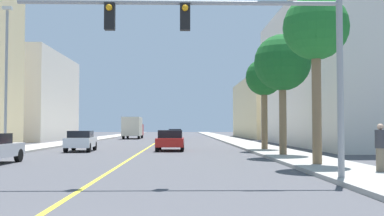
{
  "coord_description": "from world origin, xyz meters",
  "views": [
    {
      "loc": [
        2.72,
        -5.48,
        1.71
      ],
      "look_at": [
        3.22,
        16.0,
        2.6
      ],
      "focal_mm": 42.39,
      "sensor_mm": 36.0,
      "label": 1
    }
  ],
  "objects_px": {
    "traffic_signal_mast": "(237,38)",
    "palm_far": "(264,79)",
    "palm_mid": "(282,64)",
    "delivery_truck": "(133,127)",
    "street_lamp": "(6,72)",
    "car_blue": "(175,134)",
    "car_red": "(170,140)",
    "car_white": "(81,141)",
    "palm_near": "(316,30)",
    "pedestrian": "(381,148)"
  },
  "relations": [
    {
      "from": "traffic_signal_mast",
      "to": "car_red",
      "type": "xyz_separation_m",
      "value": [
        -2.52,
        18.32,
        -3.73
      ]
    },
    {
      "from": "street_lamp",
      "to": "car_blue",
      "type": "height_order",
      "value": "street_lamp"
    },
    {
      "from": "traffic_signal_mast",
      "to": "palm_mid",
      "type": "height_order",
      "value": "palm_mid"
    },
    {
      "from": "palm_far",
      "to": "car_red",
      "type": "height_order",
      "value": "palm_far"
    },
    {
      "from": "traffic_signal_mast",
      "to": "pedestrian",
      "type": "distance_m",
      "value": 6.5
    },
    {
      "from": "traffic_signal_mast",
      "to": "car_white",
      "type": "bearing_deg",
      "value": 116.43
    },
    {
      "from": "traffic_signal_mast",
      "to": "street_lamp",
      "type": "height_order",
      "value": "street_lamp"
    },
    {
      "from": "car_white",
      "to": "pedestrian",
      "type": "relative_size",
      "value": 2.33
    },
    {
      "from": "palm_mid",
      "to": "palm_far",
      "type": "distance_m",
      "value": 6.43
    },
    {
      "from": "traffic_signal_mast",
      "to": "car_red",
      "type": "relative_size",
      "value": 2.48
    },
    {
      "from": "palm_mid",
      "to": "pedestrian",
      "type": "xyz_separation_m",
      "value": [
        1.25,
        -9.65,
        -4.28
      ]
    },
    {
      "from": "car_blue",
      "to": "palm_mid",
      "type": "bearing_deg",
      "value": -80.89
    },
    {
      "from": "car_white",
      "to": "car_red",
      "type": "bearing_deg",
      "value": 5.29
    },
    {
      "from": "palm_mid",
      "to": "street_lamp",
      "type": "bearing_deg",
      "value": 173.16
    },
    {
      "from": "delivery_truck",
      "to": "street_lamp",
      "type": "bearing_deg",
      "value": -95.59
    },
    {
      "from": "traffic_signal_mast",
      "to": "palm_near",
      "type": "xyz_separation_m",
      "value": [
        3.95,
        4.9,
        1.33
      ]
    },
    {
      "from": "car_red",
      "to": "traffic_signal_mast",
      "type": "bearing_deg",
      "value": -81.26
    },
    {
      "from": "car_red",
      "to": "car_blue",
      "type": "distance_m",
      "value": 25.52
    },
    {
      "from": "traffic_signal_mast",
      "to": "palm_far",
      "type": "height_order",
      "value": "palm_far"
    },
    {
      "from": "traffic_signal_mast",
      "to": "palm_mid",
      "type": "distance_m",
      "value": 12.02
    },
    {
      "from": "car_blue",
      "to": "pedestrian",
      "type": "relative_size",
      "value": 2.39
    },
    {
      "from": "traffic_signal_mast",
      "to": "pedestrian",
      "type": "bearing_deg",
      "value": 17.85
    },
    {
      "from": "palm_near",
      "to": "palm_mid",
      "type": "relative_size",
      "value": 1.06
    },
    {
      "from": "car_blue",
      "to": "palm_near",
      "type": "bearing_deg",
      "value": -82.75
    },
    {
      "from": "traffic_signal_mast",
      "to": "street_lamp",
      "type": "bearing_deg",
      "value": 132.7
    },
    {
      "from": "car_blue",
      "to": "traffic_signal_mast",
      "type": "bearing_deg",
      "value": -88.9
    },
    {
      "from": "delivery_truck",
      "to": "traffic_signal_mast",
      "type": "bearing_deg",
      "value": -80.15
    },
    {
      "from": "palm_mid",
      "to": "car_blue",
      "type": "bearing_deg",
      "value": 101.39
    },
    {
      "from": "palm_far",
      "to": "car_white",
      "type": "height_order",
      "value": "palm_far"
    },
    {
      "from": "palm_near",
      "to": "traffic_signal_mast",
      "type": "bearing_deg",
      "value": -128.89
    },
    {
      "from": "car_white",
      "to": "pedestrian",
      "type": "xyz_separation_m",
      "value": [
        13.89,
        -15.78,
        0.24
      ]
    },
    {
      "from": "street_lamp",
      "to": "palm_near",
      "type": "distance_m",
      "value": 18.25
    },
    {
      "from": "palm_mid",
      "to": "delivery_truck",
      "type": "relative_size",
      "value": 0.94
    },
    {
      "from": "palm_near",
      "to": "delivery_truck",
      "type": "bearing_deg",
      "value": 105.56
    },
    {
      "from": "street_lamp",
      "to": "delivery_truck",
      "type": "bearing_deg",
      "value": 84.33
    },
    {
      "from": "palm_mid",
      "to": "palm_far",
      "type": "relative_size",
      "value": 1.06
    },
    {
      "from": "street_lamp",
      "to": "pedestrian",
      "type": "height_order",
      "value": "street_lamp"
    },
    {
      "from": "palm_far",
      "to": "delivery_truck",
      "type": "height_order",
      "value": "palm_far"
    },
    {
      "from": "street_lamp",
      "to": "palm_near",
      "type": "bearing_deg",
      "value": -27.34
    },
    {
      "from": "traffic_signal_mast",
      "to": "palm_mid",
      "type": "relative_size",
      "value": 1.5
    },
    {
      "from": "palm_far",
      "to": "car_blue",
      "type": "xyz_separation_m",
      "value": [
        -6.69,
        26.09,
        -4.36
      ]
    },
    {
      "from": "palm_far",
      "to": "car_white",
      "type": "distance_m",
      "value": 13.5
    },
    {
      "from": "palm_near",
      "to": "palm_far",
      "type": "xyz_separation_m",
      "value": [
        0.16,
        12.85,
        -0.72
      ]
    },
    {
      "from": "street_lamp",
      "to": "palm_far",
      "type": "xyz_separation_m",
      "value": [
        16.35,
        4.48,
        0.1
      ]
    },
    {
      "from": "car_white",
      "to": "car_blue",
      "type": "bearing_deg",
      "value": 74.37
    },
    {
      "from": "car_red",
      "to": "pedestrian",
      "type": "xyz_separation_m",
      "value": [
        7.73,
        -16.64,
        0.23
      ]
    },
    {
      "from": "palm_far",
      "to": "car_blue",
      "type": "bearing_deg",
      "value": 104.39
    },
    {
      "from": "traffic_signal_mast",
      "to": "car_white",
      "type": "distance_m",
      "value": 19.85
    },
    {
      "from": "palm_mid",
      "to": "car_white",
      "type": "xyz_separation_m",
      "value": [
        -12.64,
        6.13,
        -4.52
      ]
    },
    {
      "from": "street_lamp",
      "to": "palm_mid",
      "type": "xyz_separation_m",
      "value": [
        16.21,
        -1.94,
        0.28
      ]
    }
  ]
}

